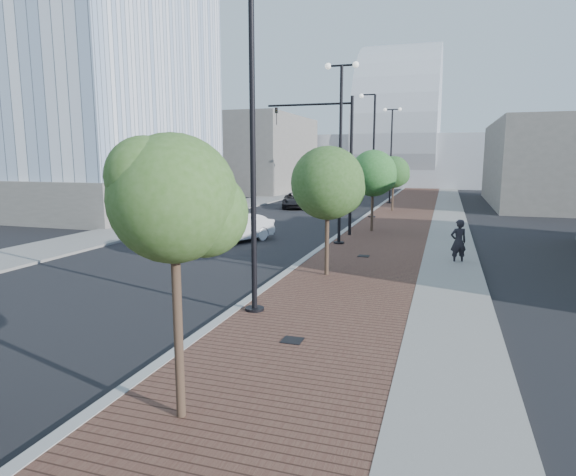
% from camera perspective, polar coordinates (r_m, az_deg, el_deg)
% --- Properties ---
extents(sidewalk, '(7.00, 140.00, 0.12)m').
position_cam_1_polar(sidewalk, '(43.33, 14.66, 3.07)').
color(sidewalk, '#4C2D23').
rests_on(sidewalk, ground).
extents(concrete_strip, '(2.40, 140.00, 0.13)m').
position_cam_1_polar(concrete_strip, '(43.27, 18.24, 2.90)').
color(concrete_strip, slate).
rests_on(concrete_strip, ground).
extents(curb, '(0.30, 140.00, 0.14)m').
position_cam_1_polar(curb, '(43.66, 10.07, 3.29)').
color(curb, gray).
rests_on(curb, ground).
extents(west_sidewalk, '(4.00, 140.00, 0.12)m').
position_cam_1_polar(west_sidewalk, '(47.19, -5.79, 3.82)').
color(west_sidewalk, slate).
rests_on(west_sidewalk, ground).
extents(white_sedan, '(3.48, 4.98, 1.56)m').
position_cam_1_polar(white_sedan, '(26.90, -6.28, 1.15)').
color(white_sedan, silver).
rests_on(white_sedan, ground).
extents(dark_car_mid, '(3.55, 5.47, 1.40)m').
position_cam_1_polar(dark_car_mid, '(44.91, 0.91, 4.41)').
color(dark_car_mid, black).
rests_on(dark_car_mid, ground).
extents(dark_car_far, '(3.20, 4.41, 1.19)m').
position_cam_1_polar(dark_car_far, '(42.76, 5.53, 3.97)').
color(dark_car_far, black).
rests_on(dark_car_far, ground).
extents(pedestrian, '(0.85, 0.72, 1.97)m').
position_cam_1_polar(pedestrian, '(22.45, 19.22, -0.43)').
color(pedestrian, black).
rests_on(pedestrian, ground).
extents(streetlight_1, '(1.44, 0.56, 9.21)m').
position_cam_1_polar(streetlight_1, '(14.09, -4.53, 8.26)').
color(streetlight_1, black).
rests_on(streetlight_1, ground).
extents(streetlight_2, '(1.72, 0.56, 9.28)m').
position_cam_1_polar(streetlight_2, '(25.57, 6.11, 9.81)').
color(streetlight_2, black).
rests_on(streetlight_2, ground).
extents(streetlight_3, '(1.44, 0.56, 9.21)m').
position_cam_1_polar(streetlight_3, '(37.42, 9.73, 8.86)').
color(streetlight_3, black).
rests_on(streetlight_3, ground).
extents(streetlight_4, '(1.72, 0.56, 9.28)m').
position_cam_1_polar(streetlight_4, '(49.31, 11.90, 9.45)').
color(streetlight_4, black).
rests_on(streetlight_4, ground).
extents(traffic_mast, '(5.09, 0.20, 8.00)m').
position_cam_1_polar(traffic_mast, '(28.70, 5.57, 10.10)').
color(traffic_mast, black).
rests_on(traffic_mast, ground).
extents(tree_0, '(2.21, 2.13, 5.01)m').
position_cam_1_polar(tree_0, '(8.23, -12.86, 4.37)').
color(tree_0, '#382619').
rests_on(tree_0, ground).
extents(tree_1, '(2.77, 2.77, 5.04)m').
position_cam_1_polar(tree_1, '(18.56, 4.79, 6.36)').
color(tree_1, '#382619').
rests_on(tree_1, ground).
extents(tree_2, '(2.82, 2.82, 5.05)m').
position_cam_1_polar(tree_2, '(30.36, 9.98, 7.41)').
color(tree_2, '#382619').
rests_on(tree_2, ground).
extents(tree_3, '(2.68, 2.68, 4.71)m').
position_cam_1_polar(tree_3, '(42.28, 12.25, 7.49)').
color(tree_3, '#382619').
rests_on(tree_3, ground).
extents(tower_podium, '(19.00, 19.00, 3.00)m').
position_cam_1_polar(tower_podium, '(46.12, -22.62, 4.82)').
color(tower_podium, '#635F59').
rests_on(tower_podium, ground).
extents(convention_center, '(50.00, 30.00, 50.00)m').
position_cam_1_polar(convention_center, '(88.39, 12.95, 10.08)').
color(convention_center, '#ABAFB5').
rests_on(convention_center, ground).
extents(commercial_block_nw, '(14.00, 20.00, 10.00)m').
position_cam_1_polar(commercial_block_nw, '(68.12, -4.52, 9.70)').
color(commercial_block_nw, slate).
rests_on(commercial_block_nw, ground).
extents(commercial_block_ne, '(12.00, 22.00, 8.00)m').
position_cam_1_polar(commercial_block_ne, '(54.00, 28.96, 7.59)').
color(commercial_block_ne, '#5E5B55').
rests_on(commercial_block_ne, ground).
extents(utility_cover_1, '(0.50, 0.50, 0.02)m').
position_cam_1_polar(utility_cover_1, '(12.39, 0.51, -11.81)').
color(utility_cover_1, black).
rests_on(utility_cover_1, sidewalk).
extents(utility_cover_2, '(0.50, 0.50, 0.02)m').
position_cam_1_polar(utility_cover_2, '(22.74, 8.80, -2.08)').
color(utility_cover_2, black).
rests_on(utility_cover_2, sidewalk).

